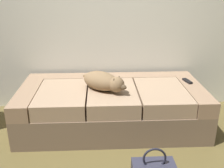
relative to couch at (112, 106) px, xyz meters
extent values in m
cube|color=#7A644F|center=(0.00, 0.00, -0.08)|extent=(1.95, 0.96, 0.30)
cube|color=#97785D|center=(-0.87, 0.00, 0.15)|extent=(0.20, 0.96, 0.16)
cube|color=#97785D|center=(0.87, 0.00, 0.15)|extent=(0.20, 0.96, 0.16)
cube|color=#97785D|center=(0.00, 0.38, 0.15)|extent=(1.55, 0.20, 0.16)
cube|color=tan|center=(-0.52, -0.10, 0.15)|extent=(0.50, 0.74, 0.16)
cube|color=tan|center=(0.00, -0.10, 0.15)|extent=(0.50, 0.74, 0.16)
cube|color=tan|center=(0.52, -0.10, 0.15)|extent=(0.50, 0.74, 0.16)
ellipsoid|color=olive|center=(-0.11, -0.07, 0.32)|extent=(0.47, 0.45, 0.19)
sphere|color=olive|center=(0.04, -0.20, 0.33)|extent=(0.16, 0.16, 0.16)
ellipsoid|color=#4E3D2A|center=(0.09, -0.24, 0.32)|extent=(0.11, 0.10, 0.05)
cone|color=#4E3D2A|center=(0.06, -0.16, 0.39)|extent=(0.04, 0.04, 0.05)
cone|color=#4E3D2A|center=(0.01, -0.23, 0.39)|extent=(0.04, 0.04, 0.05)
ellipsoid|color=olive|center=(-0.23, 0.09, 0.33)|extent=(0.17, 0.10, 0.05)
cube|color=black|center=(0.85, 0.10, 0.24)|extent=(0.08, 0.16, 0.02)
torus|color=#20202C|center=(0.26, -1.01, 0.06)|extent=(0.18, 0.02, 0.18)
camera|label=1|loc=(-0.12, -2.59, 1.26)|focal=42.22mm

